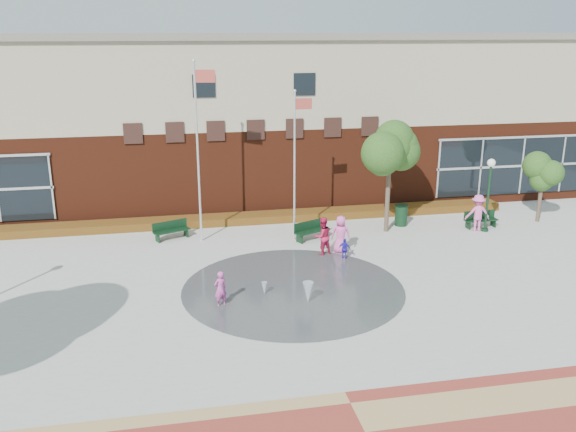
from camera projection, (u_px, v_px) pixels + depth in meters
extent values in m
plane|color=#666056|center=(311.00, 325.00, 20.24)|extent=(120.00, 120.00, 0.00)
cube|color=#A8A8A0|center=(288.00, 279.00, 23.99)|extent=(46.00, 18.00, 0.01)
cylinder|color=#383A3D|center=(293.00, 289.00, 23.06)|extent=(8.40, 8.40, 0.01)
cube|color=#501E0F|center=(244.00, 156.00, 36.00)|extent=(44.00, 10.00, 4.50)
cube|color=tan|center=(242.00, 78.00, 34.68)|extent=(44.00, 10.00, 4.50)
cube|color=slate|center=(241.00, 36.00, 34.00)|extent=(44.40, 10.40, 0.30)
cube|color=black|center=(521.00, 166.00, 34.09)|extent=(10.00, 0.12, 3.19)
cube|color=black|center=(204.00, 86.00, 29.49)|extent=(1.10, 0.10, 1.10)
cube|color=black|center=(304.00, 84.00, 30.41)|extent=(1.10, 0.10, 1.10)
cube|color=maroon|center=(259.00, 222.00, 31.12)|extent=(26.00, 1.20, 0.40)
cylinder|color=silver|center=(198.00, 155.00, 27.10)|extent=(0.10, 0.10, 8.09)
sphere|color=silver|center=(194.00, 61.00, 25.90)|extent=(0.16, 0.16, 0.16)
cube|color=#A93D33|center=(205.00, 76.00, 26.09)|extent=(0.88, 0.19, 0.54)
cylinder|color=silver|center=(294.00, 169.00, 27.43)|extent=(0.09, 0.09, 6.82)
sphere|color=silver|center=(295.00, 91.00, 26.42)|extent=(0.14, 0.14, 0.14)
cube|color=#A93D33|center=(303.00, 104.00, 26.68)|extent=(0.79, 0.06, 0.48)
cylinder|color=#11311A|center=(488.00, 199.00, 29.17)|extent=(0.11, 0.11, 3.23)
cylinder|color=#11311A|center=(485.00, 230.00, 29.62)|extent=(0.34, 0.34, 0.15)
sphere|color=white|center=(491.00, 163.00, 28.64)|extent=(0.38, 0.38, 0.38)
cube|color=#11311A|center=(172.00, 231.00, 28.37)|extent=(1.76, 1.09, 0.06)
cube|color=#11311A|center=(170.00, 225.00, 28.47)|extent=(1.60, 0.70, 0.43)
cube|color=#11311A|center=(312.00, 231.00, 28.30)|extent=(1.82, 1.19, 0.06)
cube|color=#11311A|center=(309.00, 225.00, 28.40)|extent=(1.63, 0.79, 0.44)
cube|color=#11311A|center=(481.00, 220.00, 30.03)|extent=(1.69, 0.53, 0.06)
cube|color=#11311A|center=(479.00, 215.00, 30.16)|extent=(1.67, 0.11, 0.42)
cylinder|color=#11311A|center=(401.00, 216.00, 30.37)|extent=(0.62, 0.62, 1.03)
cylinder|color=black|center=(402.00, 205.00, 30.21)|extent=(0.66, 0.66, 0.06)
cylinder|color=#423328|center=(387.00, 200.00, 29.17)|extent=(0.22, 0.22, 3.19)
cylinder|color=#423328|center=(540.00, 201.00, 30.81)|extent=(0.19, 0.19, 2.21)
cone|color=white|center=(308.00, 303.00, 21.85)|extent=(0.40, 0.40, 0.78)
cone|color=white|center=(264.00, 295.00, 22.53)|extent=(0.22, 0.22, 0.49)
imported|color=#C2479C|center=(220.00, 289.00, 21.45)|extent=(0.57, 0.50, 1.33)
imported|color=#B61B42|center=(322.00, 236.00, 26.34)|extent=(0.98, 0.87, 1.69)
imported|color=#E558AC|center=(341.00, 234.00, 26.59)|extent=(0.95, 0.77, 1.69)
imported|color=#2720B8|center=(345.00, 249.00, 25.93)|extent=(0.58, 0.50, 0.93)
imported|color=#E35FAB|center=(478.00, 213.00, 29.42)|extent=(1.27, 0.84, 1.83)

